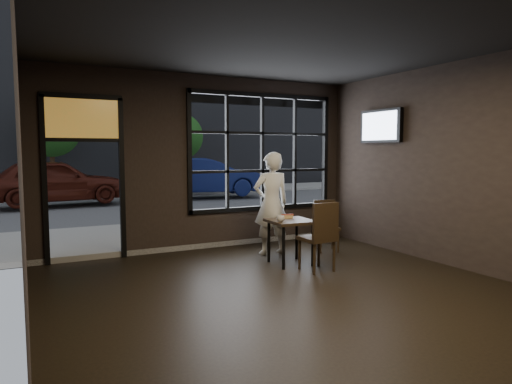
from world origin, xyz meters
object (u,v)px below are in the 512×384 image
chair_near (317,236)px  man (271,203)px  cafe_table (290,242)px  navy_car (206,177)px

chair_near → man: (-0.07, 1.31, 0.37)m
cafe_table → navy_car: navy_car is taller
navy_car → chair_near: bearing=176.5°
chair_near → cafe_table: bearing=-77.1°
cafe_table → navy_car: (2.46, 10.30, 0.47)m
cafe_table → chair_near: size_ratio=0.68×
cafe_table → navy_car: size_ratio=0.16×
cafe_table → navy_car: 10.60m
cafe_table → chair_near: chair_near is taller
chair_near → man: man is taller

